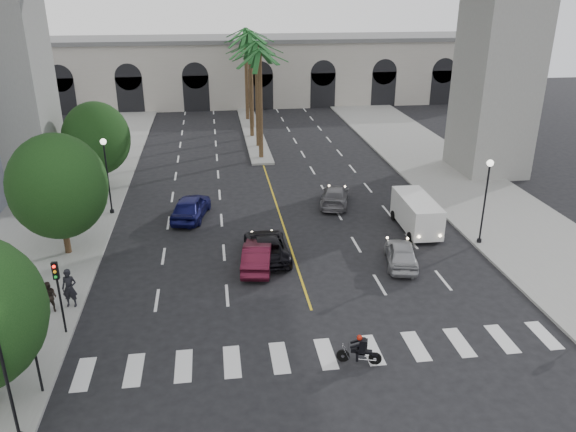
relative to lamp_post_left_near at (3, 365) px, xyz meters
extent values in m
plane|color=black|center=(11.40, 5.00, -3.22)|extent=(140.00, 140.00, 0.00)
cube|color=gray|center=(-3.60, 20.00, -3.15)|extent=(8.00, 100.00, 0.15)
cube|color=gray|center=(26.40, 20.00, -3.15)|extent=(8.00, 100.00, 0.15)
cube|color=gray|center=(11.40, 43.00, -3.12)|extent=(2.00, 24.00, 0.20)
cube|color=beige|center=(11.40, 60.00, 0.78)|extent=(70.00, 10.00, 8.00)
cube|color=slate|center=(11.40, 60.00, 5.03)|extent=(71.00, 10.50, 0.50)
cube|color=gray|center=(29.90, 27.00, 7.18)|extent=(5.00, 6.00, 20.80)
cube|color=gray|center=(-7.10, 27.00, 7.18)|extent=(5.00, 6.00, 20.80)
cylinder|color=#47331E|center=(11.40, 33.00, 1.53)|extent=(0.40, 0.40, 9.50)
cylinder|color=#47331E|center=(11.50, 37.00, 1.68)|extent=(0.40, 0.40, 9.80)
cylinder|color=#47331E|center=(11.20, 41.00, 1.43)|extent=(0.40, 0.40, 9.30)
cylinder|color=#47331E|center=(11.55, 45.00, 1.83)|extent=(0.40, 0.40, 10.10)
cylinder|color=#47331E|center=(11.30, 49.00, 1.58)|extent=(0.40, 0.40, 9.60)
cylinder|color=#47331E|center=(11.60, 53.00, 1.73)|extent=(0.40, 0.40, 9.90)
cylinder|color=#382616|center=(-1.60, 15.00, -2.00)|extent=(0.36, 0.36, 2.45)
ellipsoid|color=black|center=(-1.60, 15.00, 0.99)|extent=(5.44, 5.44, 5.98)
cylinder|color=#382616|center=(-1.60, 27.00, -2.09)|extent=(0.36, 0.36, 2.27)
ellipsoid|color=black|center=(-1.60, 27.00, 0.68)|extent=(5.04, 5.04, 5.54)
cylinder|color=black|center=(0.00, 0.00, -0.62)|extent=(0.11, 0.11, 5.00)
cylinder|color=black|center=(0.00, 21.00, -3.04)|extent=(0.28, 0.28, 0.36)
cylinder|color=black|center=(0.00, 21.00, -0.62)|extent=(0.11, 0.11, 5.00)
sphere|color=white|center=(0.00, 21.00, 1.93)|extent=(0.40, 0.40, 0.40)
cylinder|color=black|center=(22.80, 13.00, -3.04)|extent=(0.28, 0.28, 0.36)
cylinder|color=black|center=(22.80, 13.00, -0.62)|extent=(0.11, 0.11, 5.00)
sphere|color=white|center=(22.80, 13.00, 1.93)|extent=(0.40, 0.40, 0.40)
cylinder|color=black|center=(0.10, 2.50, -1.47)|extent=(0.10, 0.10, 3.50)
cube|color=black|center=(0.10, 2.50, 0.03)|extent=(0.25, 0.18, 0.80)
cylinder|color=black|center=(0.10, 6.50, -1.47)|extent=(0.10, 0.10, 3.50)
cube|color=black|center=(0.10, 6.50, 0.03)|extent=(0.25, 0.18, 0.80)
cylinder|color=black|center=(12.00, 2.91, -2.95)|extent=(0.55, 0.24, 0.55)
cylinder|color=black|center=(13.27, 2.54, -2.95)|extent=(0.55, 0.24, 0.55)
cube|color=silver|center=(12.68, 2.71, -2.87)|extent=(0.43, 0.35, 0.24)
cube|color=black|center=(12.55, 2.75, -2.61)|extent=(0.54, 0.34, 0.18)
cube|color=black|center=(12.94, 2.63, -2.65)|extent=(0.46, 0.33, 0.11)
cylinder|color=black|center=(12.19, 2.85, -2.41)|extent=(0.17, 0.49, 0.03)
cube|color=black|center=(12.74, 2.69, -2.30)|extent=(0.33, 0.40, 0.48)
cube|color=black|center=(12.88, 2.65, -2.26)|extent=(0.20, 0.30, 0.35)
sphere|color=#B31B0B|center=(12.62, 2.73, -1.99)|extent=(0.24, 0.24, 0.24)
imported|color=#9E9FA3|center=(17.22, 11.06, -2.53)|extent=(2.47, 4.30, 1.38)
imported|color=#470E1E|center=(9.22, 11.89, -2.50)|extent=(2.21, 4.58, 1.45)
imported|color=black|center=(9.85, 13.04, -2.53)|extent=(2.46, 5.06, 1.39)
imported|color=slate|center=(15.55, 20.78, -2.55)|extent=(3.11, 4.97, 1.34)
imported|color=#10114C|center=(5.40, 19.65, -2.40)|extent=(2.96, 5.12, 1.64)
cube|color=silver|center=(19.71, 15.64, -2.00)|extent=(1.99, 5.10, 1.87)
cube|color=black|center=(19.65, 13.25, -1.77)|extent=(1.74, 0.28, 0.80)
cylinder|color=black|center=(18.78, 13.88, -2.89)|extent=(0.28, 0.66, 0.66)
cylinder|color=black|center=(20.55, 13.84, -2.89)|extent=(0.28, 0.66, 0.66)
cylinder|color=black|center=(18.86, 17.44, -2.89)|extent=(0.28, 0.66, 0.66)
cylinder|color=black|center=(20.64, 17.40, -2.89)|extent=(0.28, 0.66, 0.66)
imported|color=black|center=(-0.10, 8.78, -2.09)|extent=(0.76, 0.54, 1.96)
imported|color=black|center=(-0.96, 8.39, -2.29)|extent=(0.88, 0.76, 1.55)
camera|label=1|loc=(7.06, -16.01, 11.32)|focal=35.00mm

